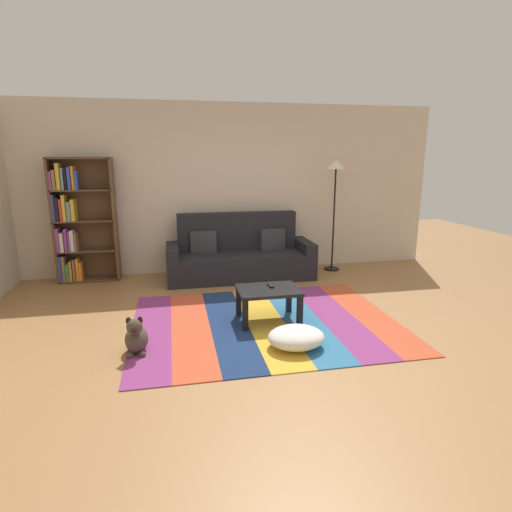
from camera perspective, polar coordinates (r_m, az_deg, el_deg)
The scene contains 10 objects.
ground_plane at distance 4.75m, azimuth 1.78°, elevation -9.62°, with size 14.00×14.00×0.00m, color #9E7042.
back_wall at distance 6.89m, azimuth -3.07°, elevation 9.22°, with size 6.80×0.10×2.70m, color beige.
rug at distance 4.83m, azimuth 1.31°, elevation -9.11°, with size 2.99×2.35×0.01m.
couch at distance 6.53m, azimuth -2.26°, elevation -0.02°, with size 2.26×0.80×1.00m.
bookshelf at distance 6.76m, azimuth -23.47°, elevation 4.54°, with size 0.90×0.28×1.86m.
coffee_table at distance 4.77m, azimuth 1.71°, elevation -5.33°, with size 0.70×0.53×0.39m.
pouf at distance 4.21m, azimuth 5.55°, elevation -11.08°, with size 0.57×0.48×0.21m, color white.
dog at distance 4.25m, azimuth -16.17°, elevation -10.70°, with size 0.22×0.35×0.40m.
standing_lamp at distance 6.91m, azimuth 10.89°, elevation 10.37°, with size 0.32×0.32×1.81m.
tv_remote at distance 4.83m, azimuth 2.03°, elevation -4.09°, with size 0.04×0.15×0.02m, color black.
Camera 1 is at (-1.01, -4.25, 1.86)m, focal length 29.05 mm.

